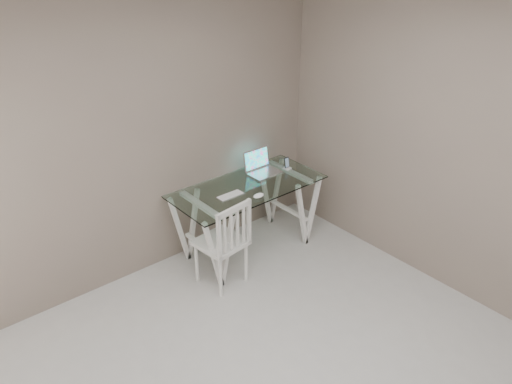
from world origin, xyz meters
The scene contains 7 objects.
room centered at (-0.06, 0.02, 1.72)m, with size 4.50×4.52×2.71m.
desk centered at (0.95, 1.84, 0.38)m, with size 1.50×0.70×0.75m.
chair centered at (0.45, 1.54, 0.48)m, with size 0.44×0.44×0.87m.
laptop centered at (1.25, 1.99, 0.80)m, with size 0.32×0.26×0.23m.
keyboard centered at (0.69, 1.78, 0.75)m, with size 0.27×0.11×0.01m, color silver.
mouse centered at (0.87, 1.59, 0.76)m, with size 0.11×0.07×0.04m, color white.
phone_dock centered at (1.50, 1.88, 0.78)m, with size 0.07×0.07×0.12m.
Camera 1 is at (-1.74, -1.49, 2.93)m, focal length 35.00 mm.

